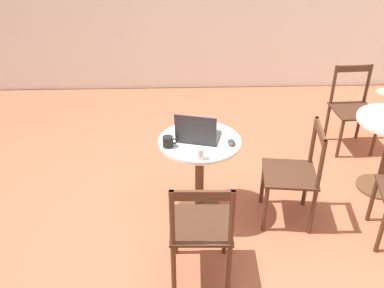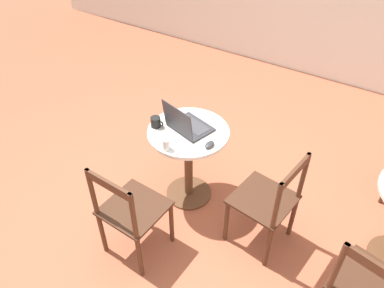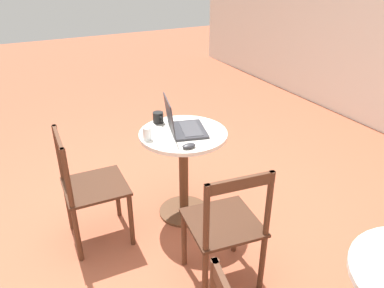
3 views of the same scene
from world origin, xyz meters
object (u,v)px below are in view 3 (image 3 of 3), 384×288
drinking_glass (147,133)px  mouse (189,146)px  cafe_table_near (183,156)px  laptop (182,125)px  chair_near_right (226,227)px  mug (158,118)px  chair_near_front (89,188)px

drinking_glass → mouse: bearing=38.8°
cafe_table_near → laptop: 0.25m
cafe_table_near → chair_near_right: (0.79, -0.10, -0.09)m
mouse → mug: size_ratio=0.83×
laptop → drinking_glass: 0.28m
drinking_glass → cafe_table_near: bearing=87.8°
laptop → cafe_table_near: bearing=1.8°
laptop → drinking_glass: size_ratio=4.21×
chair_near_front → mouse: chair_near_front is taller
mouse → chair_near_right: bearing=-2.3°
chair_near_right → drinking_glass: (-0.80, -0.19, 0.34)m
chair_near_right → cafe_table_near: bearing=172.9°
cafe_table_near → laptop: size_ratio=1.89×
chair_near_front → mug: chair_near_front is taller
cafe_table_near → mug: mug is taller
chair_near_front → drinking_glass: (0.01, 0.45, 0.34)m
laptop → chair_near_front: bearing=-90.8°
cafe_table_near → mug: 0.36m
chair_near_front → laptop: laptop is taller
chair_near_right → mug: size_ratio=7.43×
mouse → cafe_table_near: bearing=162.8°
mug → chair_near_right: bearing=-0.1°
mug → drinking_glass: (0.24, -0.19, 0.00)m
cafe_table_near → chair_near_front: size_ratio=0.83×
laptop → mug: bearing=-158.2°
chair_near_front → laptop: 0.81m
mug → drinking_glass: size_ratio=1.29×
chair_near_right → chair_near_front: bearing=-141.7°
cafe_table_near → drinking_glass: drinking_glass is taller
mug → drinking_glass: drinking_glass is taller
mug → mouse: bearing=2.2°
chair_near_right → mug: (-1.04, 0.00, 0.33)m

